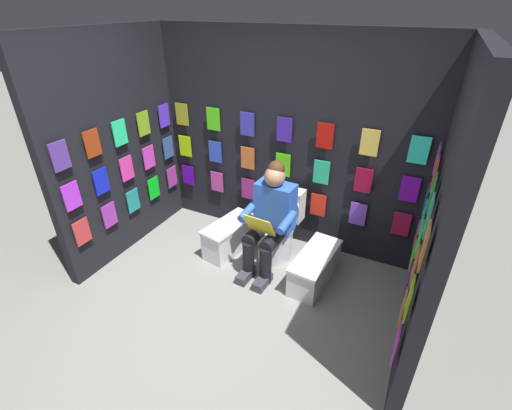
{
  "coord_description": "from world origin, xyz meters",
  "views": [
    {
      "loc": [
        -1.35,
        1.67,
        2.54
      ],
      "look_at": [
        -0.04,
        -0.96,
        0.85
      ],
      "focal_mm": 25.02,
      "sensor_mm": 36.0,
      "label": 1
    }
  ],
  "objects_px": {
    "person_reading": "(270,219)",
    "comic_longbox_near": "(230,237)",
    "comic_longbox_far": "(315,267)",
    "toilet": "(279,230)"
  },
  "relations": [
    {
      "from": "toilet",
      "to": "comic_longbox_far",
      "type": "height_order",
      "value": "toilet"
    },
    {
      "from": "toilet",
      "to": "comic_longbox_near",
      "type": "distance_m",
      "value": 0.58
    },
    {
      "from": "person_reading",
      "to": "comic_longbox_near",
      "type": "relative_size",
      "value": 1.66
    },
    {
      "from": "comic_longbox_near",
      "to": "comic_longbox_far",
      "type": "height_order",
      "value": "comic_longbox_near"
    },
    {
      "from": "toilet",
      "to": "comic_longbox_near",
      "type": "height_order",
      "value": "toilet"
    },
    {
      "from": "toilet",
      "to": "person_reading",
      "type": "relative_size",
      "value": 0.65
    },
    {
      "from": "person_reading",
      "to": "comic_longbox_far",
      "type": "xyz_separation_m",
      "value": [
        -0.53,
        0.02,
        -0.43
      ]
    },
    {
      "from": "toilet",
      "to": "comic_longbox_near",
      "type": "bearing_deg",
      "value": 22.53
    },
    {
      "from": "comic_longbox_near",
      "to": "comic_longbox_far",
      "type": "relative_size",
      "value": 0.93
    },
    {
      "from": "person_reading",
      "to": "comic_longbox_near",
      "type": "distance_m",
      "value": 0.66
    }
  ]
}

